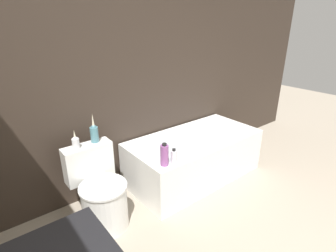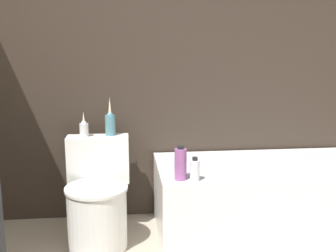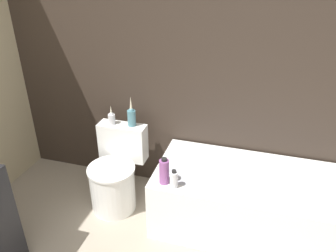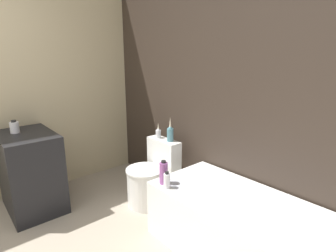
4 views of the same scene
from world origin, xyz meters
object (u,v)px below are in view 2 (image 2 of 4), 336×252
at_px(bathtub, 264,197).
at_px(shampoo_bottle_tall, 181,164).
at_px(toilet, 98,201).
at_px(vase_gold, 84,128).
at_px(shampoo_bottle_short, 195,170).
at_px(vase_silver, 110,123).

xyz_separation_m(bathtub, shampoo_bottle_tall, (-0.65, -0.28, 0.35)).
xyz_separation_m(toilet, vase_gold, (-0.09, 0.20, 0.47)).
height_order(vase_gold, shampoo_bottle_tall, vase_gold).
height_order(toilet, shampoo_bottle_short, toilet).
relative_size(toilet, shampoo_bottle_short, 4.69).
bearing_deg(shampoo_bottle_tall, vase_silver, 133.53).
distance_m(bathtub, vase_gold, 1.37).
relative_size(bathtub, vase_gold, 8.78).
height_order(toilet, vase_silver, vase_silver).
xyz_separation_m(vase_gold, shampoo_bottle_short, (0.70, -0.47, -0.18)).
distance_m(vase_gold, shampoo_bottle_short, 0.87).
distance_m(bathtub, shampoo_bottle_short, 0.72).
height_order(bathtub, shampoo_bottle_tall, shampoo_bottle_tall).
relative_size(vase_gold, shampoo_bottle_tall, 0.81).
bearing_deg(bathtub, vase_gold, 172.61).
bearing_deg(bathtub, vase_silver, 170.29).
distance_m(vase_gold, shampoo_bottle_tall, 0.78).
bearing_deg(vase_silver, shampoo_bottle_short, -43.43).
bearing_deg(vase_silver, toilet, -112.49).
bearing_deg(shampoo_bottle_short, vase_gold, 146.10).
bearing_deg(toilet, bathtub, 1.65).
distance_m(toilet, vase_gold, 0.52).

